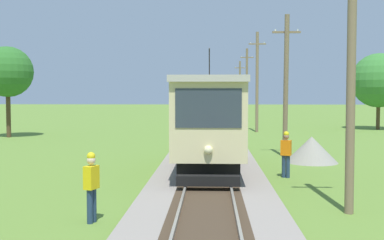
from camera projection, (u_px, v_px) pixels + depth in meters
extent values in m
cube|color=beige|center=(209.00, 117.00, 18.98)|extent=(2.50, 8.00, 2.60)
cube|color=#B2ADA3|center=(209.00, 81.00, 18.90)|extent=(2.60, 8.32, 0.22)
cube|color=black|center=(209.00, 156.00, 19.07)|extent=(2.10, 7.04, 0.44)
cube|color=#2D3842|center=(208.00, 108.00, 14.95)|extent=(2.10, 0.03, 1.25)
cube|color=#2D3842|center=(241.00, 107.00, 18.91)|extent=(0.02, 6.72, 1.04)
sphere|color=#F4EAB2|center=(208.00, 150.00, 14.98)|extent=(0.28, 0.28, 0.28)
cylinder|color=black|center=(209.00, 63.00, 20.45)|extent=(0.05, 1.67, 1.19)
cube|color=black|center=(208.00, 181.00, 14.90)|extent=(2.00, 0.36, 0.32)
cylinder|color=black|center=(209.00, 164.00, 16.84)|extent=(1.54, 0.80, 0.80)
cylinder|color=black|center=(209.00, 149.00, 21.31)|extent=(1.54, 0.80, 0.80)
cylinder|color=#7A664C|center=(351.00, 59.00, 12.61)|extent=(0.24, 0.33, 8.33)
cylinder|color=#7A664C|center=(286.00, 87.00, 23.73)|extent=(0.24, 0.57, 7.11)
cube|color=#7A664C|center=(287.00, 32.00, 23.57)|extent=(1.40, 0.10, 0.10)
cylinder|color=silver|center=(275.00, 30.00, 23.59)|extent=(0.08, 0.08, 0.10)
cylinder|color=silver|center=(298.00, 30.00, 23.54)|extent=(0.08, 0.08, 0.10)
cylinder|color=#7A664C|center=(257.00, 82.00, 38.81)|extent=(0.24, 0.35, 8.19)
cube|color=#7A664C|center=(257.00, 44.00, 38.62)|extent=(1.40, 0.10, 0.10)
cylinder|color=silver|center=(251.00, 43.00, 38.64)|extent=(0.08, 0.08, 0.10)
cylinder|color=silver|center=(264.00, 43.00, 38.60)|extent=(0.08, 0.08, 0.10)
cylinder|color=#7A664C|center=(247.00, 86.00, 50.25)|extent=(0.24, 0.40, 7.89)
cube|color=#7A664C|center=(247.00, 57.00, 50.07)|extent=(1.40, 0.10, 0.10)
cylinder|color=silver|center=(242.00, 57.00, 50.09)|extent=(0.08, 0.08, 0.10)
cylinder|color=silver|center=(252.00, 56.00, 50.04)|extent=(0.08, 0.08, 0.10)
cylinder|color=#7A664C|center=(240.00, 89.00, 62.61)|extent=(0.24, 0.39, 7.37)
cube|color=#7A664C|center=(240.00, 68.00, 62.45)|extent=(1.40, 0.10, 0.10)
cylinder|color=silver|center=(236.00, 67.00, 62.47)|extent=(0.08, 0.08, 0.10)
cylinder|color=silver|center=(244.00, 67.00, 62.42)|extent=(0.08, 0.08, 0.10)
cone|color=gray|center=(312.00, 149.00, 22.10)|extent=(2.43, 2.43, 1.21)
cylinder|color=navy|center=(90.00, 207.00, 11.80)|extent=(0.15, 0.15, 0.86)
cylinder|color=navy|center=(93.00, 205.00, 11.95)|extent=(0.15, 0.15, 0.86)
cube|color=yellow|center=(91.00, 177.00, 11.83)|extent=(0.35, 0.44, 0.58)
sphere|color=beige|center=(91.00, 160.00, 11.80)|extent=(0.22, 0.22, 0.22)
sphere|color=yellow|center=(91.00, 156.00, 11.80)|extent=(0.21, 0.21, 0.21)
cylinder|color=navy|center=(288.00, 167.00, 18.12)|extent=(0.15, 0.15, 0.86)
cylinder|color=navy|center=(284.00, 166.00, 18.19)|extent=(0.15, 0.15, 0.86)
cube|color=orange|center=(286.00, 148.00, 18.11)|extent=(0.44, 0.36, 0.58)
sphere|color=#936B51|center=(286.00, 137.00, 18.09)|extent=(0.22, 0.22, 0.22)
sphere|color=yellow|center=(286.00, 134.00, 18.08)|extent=(0.21, 0.21, 0.21)
cylinder|color=#4C3823|center=(8.00, 114.00, 34.36)|extent=(0.32, 0.32, 3.38)
sphere|color=#2D6B28|center=(7.00, 72.00, 34.18)|extent=(3.65, 3.65, 3.65)
cylinder|color=#4C3823|center=(378.00, 115.00, 41.52)|extent=(0.32, 0.32, 2.53)
sphere|color=#387A33|center=(379.00, 80.00, 41.34)|extent=(4.74, 4.74, 4.74)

